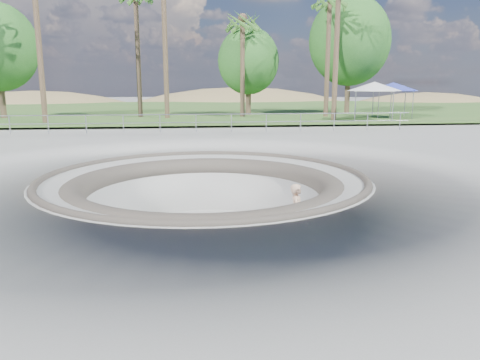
% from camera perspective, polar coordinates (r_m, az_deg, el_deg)
% --- Properties ---
extents(ground, '(180.00, 180.00, 0.00)m').
position_cam_1_polar(ground, '(14.75, -4.35, 0.36)').
color(ground, gray).
rests_on(ground, ground).
extents(skate_bowl, '(14.00, 14.00, 4.10)m').
position_cam_1_polar(skate_bowl, '(15.22, -4.25, -6.41)').
color(skate_bowl, gray).
rests_on(skate_bowl, ground).
extents(grass_strip, '(180.00, 36.00, 0.12)m').
position_cam_1_polar(grass_strip, '(48.52, -5.92, 8.56)').
color(grass_strip, '#366026').
rests_on(grass_strip, ground).
extents(distant_hills, '(103.20, 45.00, 28.60)m').
position_cam_1_polar(distant_hills, '(72.43, -3.02, 3.91)').
color(distant_hills, olive).
rests_on(distant_hills, ground).
extents(safety_railing, '(25.00, 0.06, 1.03)m').
position_cam_1_polar(safety_railing, '(26.54, -5.38, 6.94)').
color(safety_railing, gray).
rests_on(safety_railing, ground).
extents(skateboard, '(0.89, 0.42, 0.09)m').
position_cam_1_polar(skateboard, '(14.41, 6.85, -7.53)').
color(skateboard, brown).
rests_on(skateboard, ground).
extents(skater, '(0.59, 0.74, 1.79)m').
position_cam_1_polar(skater, '(14.13, 6.94, -4.03)').
color(skater, tan).
rests_on(skater, skateboard).
extents(canopy_white, '(4.97, 4.97, 2.69)m').
position_cam_1_polar(canopy_white, '(35.06, 16.08, 10.89)').
color(canopy_white, gray).
rests_on(canopy_white, ground).
extents(canopy_blue, '(5.11, 5.11, 2.65)m').
position_cam_1_polar(canopy_blue, '(38.10, 18.17, 10.75)').
color(canopy_blue, gray).
rests_on(canopy_blue, ground).
extents(palm_d, '(2.60, 2.60, 8.34)m').
position_cam_1_polar(palm_d, '(37.46, 0.32, 18.48)').
color(palm_d, brown).
rests_on(palm_d, ground).
extents(palm_f, '(2.60, 2.60, 9.92)m').
position_cam_1_polar(palm_f, '(38.27, 10.88, 20.37)').
color(palm_f, brown).
rests_on(palm_f, ground).
extents(bushy_tree_mid, '(4.99, 4.54, 7.20)m').
position_cam_1_polar(bushy_tree_mid, '(39.40, 1.03, 14.30)').
color(bushy_tree_mid, brown).
rests_on(bushy_tree_mid, ground).
extents(bushy_tree_right, '(6.92, 6.29, 9.99)m').
position_cam_1_polar(bushy_tree_right, '(42.41, 13.24, 16.18)').
color(bushy_tree_right, brown).
rests_on(bushy_tree_right, ground).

